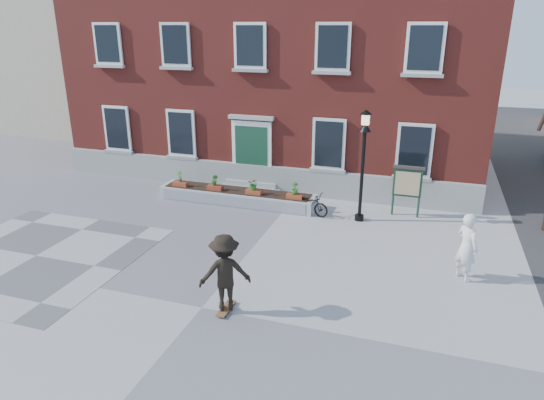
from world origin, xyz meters
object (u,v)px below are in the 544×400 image
(lamp_post, at_px, (364,151))
(skateboarder, at_px, (225,273))
(notice_board, at_px, (407,183))
(bicycle, at_px, (308,203))
(bystander, at_px, (467,247))

(lamp_post, height_order, skateboarder, lamp_post)
(notice_board, relative_size, skateboarder, 0.93)
(bicycle, relative_size, bystander, 0.85)
(lamp_post, height_order, notice_board, lamp_post)
(lamp_post, relative_size, notice_board, 2.10)
(bystander, distance_m, notice_board, 4.65)
(bystander, bearing_deg, lamp_post, 3.01)
(bystander, bearing_deg, bicycle, 15.45)
(lamp_post, distance_m, notice_board, 2.18)
(skateboarder, bearing_deg, notice_board, 64.57)
(skateboarder, bearing_deg, lamp_post, 72.24)
(lamp_post, bearing_deg, skateboarder, -107.76)
(bystander, xyz_separation_m, lamp_post, (-3.33, 3.34, 1.58))
(bicycle, xyz_separation_m, bystander, (5.20, -3.33, 0.53))
(bystander, height_order, lamp_post, lamp_post)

